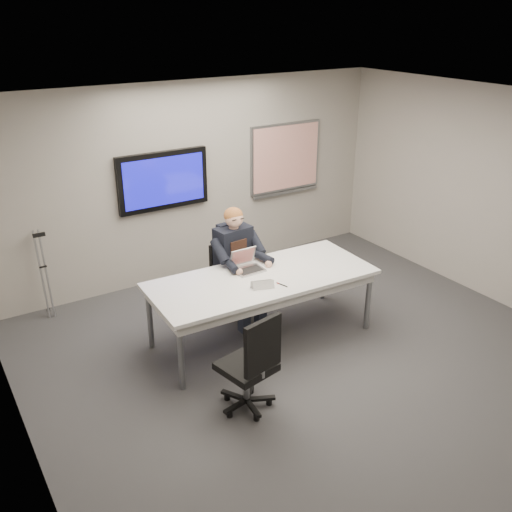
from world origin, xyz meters
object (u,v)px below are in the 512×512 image
conference_table (262,284)px  seated_person (241,278)px  office_chair_near (250,380)px  office_chair_far (231,291)px  laptop (246,265)px

conference_table → seated_person: size_ratio=1.83×
conference_table → office_chair_near: bearing=-125.4°
office_chair_far → seated_person: 0.39m
office_chair_far → laptop: laptop is taller
office_chair_far → laptop: (-0.04, -0.48, 0.58)m
office_chair_far → office_chair_near: (-0.82, -1.82, 0.04)m
office_chair_near → seated_person: (0.83, 1.56, 0.25)m
office_chair_far → laptop: 0.75m
office_chair_far → seated_person: seated_person is taller
laptop → office_chair_far: bearing=83.8°
conference_table → laptop: bearing=102.3°
conference_table → seated_person: 0.51m
conference_table → laptop: (-0.05, 0.27, 0.15)m
conference_table → laptop: size_ratio=7.73×
office_chair_near → laptop: (0.78, 1.34, 0.54)m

